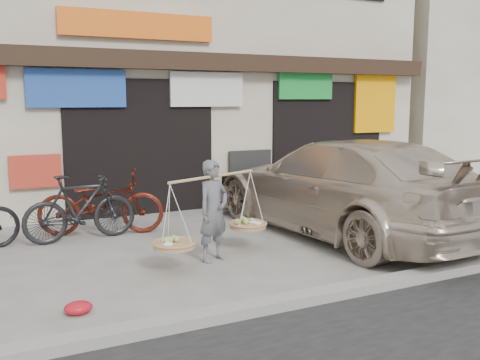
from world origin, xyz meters
name	(u,v)px	position (x,y,z in m)	size (l,w,h in m)	color
ground	(210,260)	(0.00, 0.00, 0.00)	(70.00, 70.00, 0.00)	gray
kerb	(280,303)	(0.00, -2.00, 0.06)	(70.00, 0.25, 0.12)	gray
shophouse_block	(105,51)	(0.00, 6.42, 3.45)	(14.00, 6.32, 7.00)	beige
neighbor_east	(478,74)	(13.50, 7.00, 3.20)	(12.00, 7.00, 6.40)	beige
street_vendor	(213,215)	(0.04, -0.04, 0.66)	(1.95, 1.12, 1.45)	#5E5F63
bike_1	(80,208)	(-1.48, 1.93, 0.55)	(0.52, 1.83, 1.10)	black
bike_2	(101,202)	(-1.09, 2.21, 0.55)	(0.74, 2.11, 1.11)	#4D160D
suv	(342,186)	(2.67, 0.50, 0.82)	(2.78, 5.82, 1.64)	beige
red_bag	(78,308)	(-2.05, -1.18, 0.07)	(0.31, 0.25, 0.14)	red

